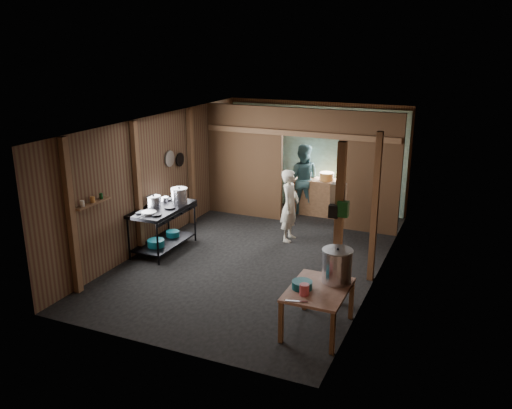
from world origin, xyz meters
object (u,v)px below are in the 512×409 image
at_px(yellow_tub, 327,176).
at_px(cook, 290,205).
at_px(gas_range, 163,229).
at_px(stock_pot, 337,266).
at_px(prep_table, 318,309).
at_px(stove_pot_large, 179,196).
at_px(pink_bucket, 304,290).

xyz_separation_m(yellow_tub, cook, (-0.22, -1.91, -0.19)).
relative_size(gas_range, stock_pot, 2.89).
bearing_deg(stock_pot, yellow_tub, 107.89).
relative_size(gas_range, prep_table, 1.35).
relative_size(prep_table, stock_pot, 2.15).
bearing_deg(yellow_tub, cook, -96.55).
height_order(stove_pot_large, cook, cook).
bearing_deg(gas_range, prep_table, -25.07).
distance_m(stock_pot, pink_bucket, 0.67).
height_order(yellow_tub, cook, cook).
height_order(pink_bucket, cook, cook).
height_order(gas_range, prep_table, gas_range).
xyz_separation_m(pink_bucket, yellow_tub, (-1.27, 5.42, 0.21)).
height_order(stock_pot, yellow_tub, stock_pot).
bearing_deg(yellow_tub, gas_range, -124.15).
bearing_deg(stock_pot, stove_pot_large, 154.15).
bearing_deg(pink_bucket, stock_pot, 63.32).
bearing_deg(stove_pot_large, gas_range, -114.23).
height_order(gas_range, stove_pot_large, stove_pot_large).
distance_m(gas_range, prep_table, 4.10).
bearing_deg(pink_bucket, stove_pot_large, 145.12).
height_order(stove_pot_large, stock_pot, stove_pot_large).
height_order(prep_table, yellow_tub, yellow_tub).
bearing_deg(stock_pot, prep_table, -118.64).
xyz_separation_m(stove_pot_large, pink_bucket, (3.42, -2.38, -0.29)).
relative_size(stock_pot, yellow_tub, 1.54).
distance_m(prep_table, pink_bucket, 0.50).
distance_m(pink_bucket, cook, 3.82).
bearing_deg(yellow_tub, prep_table, -74.91).
bearing_deg(cook, yellow_tub, -8.24).
bearing_deg(cook, stove_pot_large, 118.73).
relative_size(stove_pot_large, pink_bucket, 2.09).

